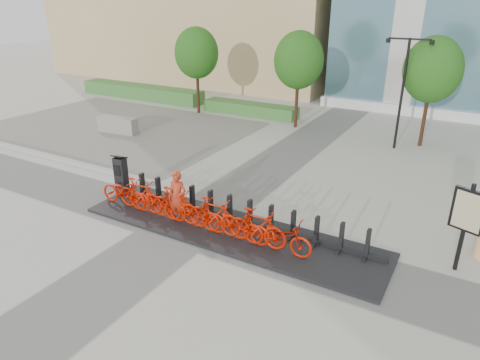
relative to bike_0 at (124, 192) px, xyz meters
The scene contains 24 objects.
ground 2.66m from the bike_0, ahead, with size 120.00×120.00×0.00m, color #AEAC9C.
gravel_patch 10.24m from the bike_0, 136.39° to the left, with size 14.00×14.00×0.00m, color #5E5A4D.
curb 7.67m from the bike_0, 165.24° to the left, with size 14.00×0.25×0.15m, color #A6A6A6.
hedge_a 17.71m from the bike_0, 130.07° to the left, with size 10.00×1.40×0.90m, color #2D6B2E.
hedge_b 13.47m from the bike_0, 100.27° to the left, with size 6.00×1.20×0.70m, color #2D6B2E.
tree_0 13.54m from the bike_0, 114.14° to the left, with size 2.60×2.60×5.10m.
tree_1 12.47m from the bike_0, 84.78° to the left, with size 2.60×2.60×5.10m.
tree_2 14.56m from the bike_0, 57.76° to the left, with size 2.60×2.60×5.10m.
streetlamp 13.12m from the bike_0, 59.15° to the left, with size 2.00×0.20×5.00m.
dock_pad 3.95m from the bike_0, ahead, with size 9.60×2.40×0.08m, color black.
dock_rail_posts 4.05m from the bike_0, 11.77° to the left, with size 8.02×0.50×0.85m, color black, non-canonical shape.
bike_0 is the anchor object (origin of this frame).
bike_1 0.72m from the bike_0, ahead, with size 0.52×1.82×1.10m, color #C61600.
bike_2 1.44m from the bike_0, ahead, with size 0.66×1.88×0.99m, color #C61600.
bike_3 2.16m from the bike_0, ahead, with size 0.52×1.82×1.10m, color #C61600.
bike_4 2.88m from the bike_0, ahead, with size 0.66×1.88×0.99m, color #C61600.
bike_5 3.60m from the bike_0, ahead, with size 0.52×1.82×1.10m, color #C61600.
bike_6 4.32m from the bike_0, ahead, with size 0.66×1.88×0.99m, color #C61600.
bike_7 5.04m from the bike_0, ahead, with size 0.52×1.82×1.10m, color #C61600.
bike_8 5.76m from the bike_0, ahead, with size 0.66×1.88×0.99m, color #C61600.
kiosk 1.01m from the bike_0, 138.19° to the left, with size 0.51×0.45×1.50m.
worker_red 2.25m from the bike_0, ahead, with size 0.63×0.41×1.73m, color #B63118.
jersey_barrier 9.18m from the bike_0, 136.01° to the left, with size 2.19×0.60×0.85m, color #AAA794.
map_sign 10.25m from the bike_0, ahead, with size 0.79×0.39×2.44m.
Camera 1 is at (7.27, -9.41, 6.53)m, focal length 32.00 mm.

